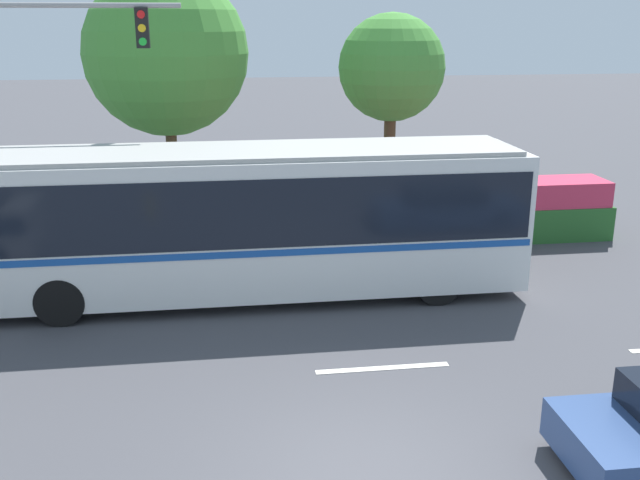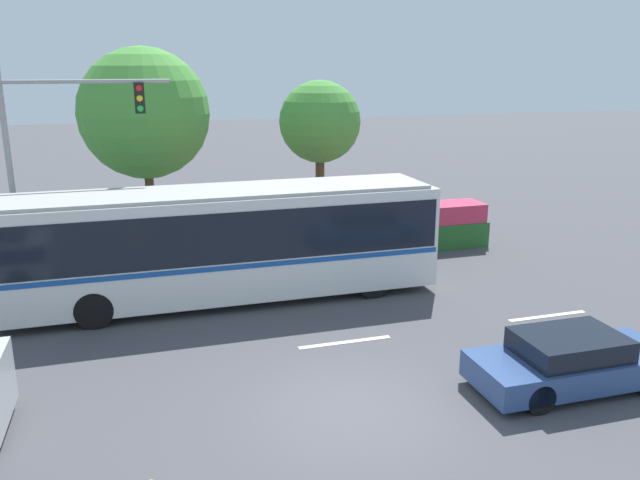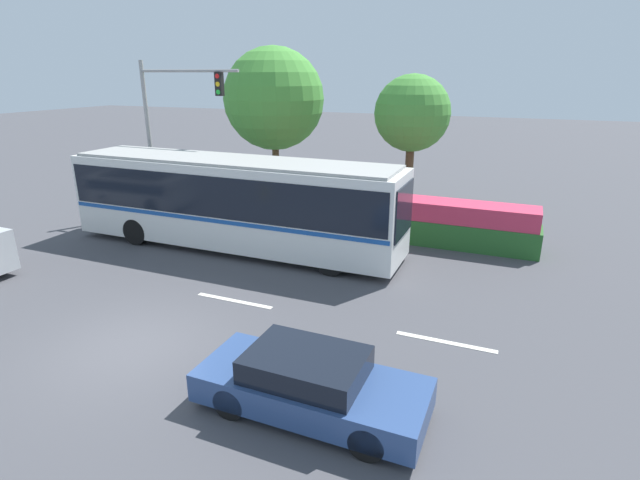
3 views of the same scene
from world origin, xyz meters
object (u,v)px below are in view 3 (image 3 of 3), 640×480
Objects in this scene: sedan_foreground at (310,384)px; street_tree_centre at (412,114)px; traffic_light_pole at (168,118)px; city_bus at (233,198)px; street_tree_left at (274,99)px.

street_tree_centre reaches higher than sedan_foreground.
sedan_foreground is 15.29m from traffic_light_pole.
street_tree_left reaches higher than city_bus.
street_tree_left is 6.68m from street_tree_centre.
city_bus is at bearing -29.01° from traffic_light_pole.
city_bus is at bearing -75.42° from street_tree_left.
traffic_light_pole reaches higher than sedan_foreground.
street_tree_left reaches higher than sedan_foreground.
city_bus is at bearing 130.67° from sedan_foreground.
street_tree_centre is (6.66, -0.15, -0.48)m from street_tree_left.
street_tree_centre is (-1.38, 14.02, 3.91)m from sedan_foreground.
city_bus is 7.62m from street_tree_left.
street_tree_left is at bearing 104.30° from city_bus.
city_bus is 2.85× the size of sedan_foreground.
traffic_light_pole is at bearing 150.71° from city_bus.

